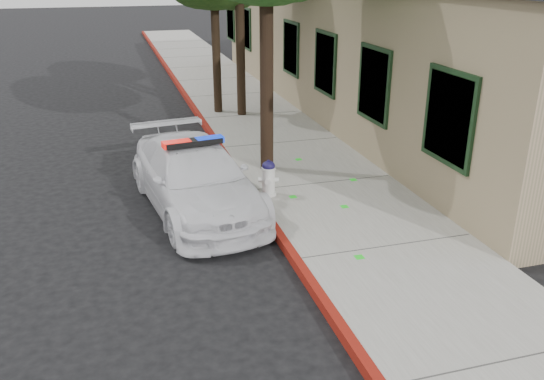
{
  "coord_description": "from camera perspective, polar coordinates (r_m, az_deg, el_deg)",
  "views": [
    {
      "loc": [
        -2.49,
        -7.39,
        4.47
      ],
      "look_at": [
        0.04,
        1.33,
        0.8
      ],
      "focal_mm": 37.27,
      "sensor_mm": 36.0,
      "label": 1
    }
  ],
  "objects": [
    {
      "name": "fire_hydrant",
      "position": [
        11.17,
        -0.35,
        1.25
      ],
      "size": [
        0.42,
        0.37,
        0.73
      ],
      "rotation": [
        0.0,
        0.0,
        -0.34
      ],
      "color": "silver",
      "rests_on": "sidewalk"
    },
    {
      "name": "ground",
      "position": [
        8.99,
        2.15,
        -7.84
      ],
      "size": [
        120.0,
        120.0,
        0.0
      ],
      "primitive_type": "plane",
      "color": "black",
      "rests_on": "ground"
    },
    {
      "name": "clapboard_building",
      "position": [
        18.94,
        13.43,
        14.3
      ],
      "size": [
        7.3,
        20.89,
        4.24
      ],
      "color": "tan",
      "rests_on": "ground"
    },
    {
      "name": "red_curb",
      "position": [
        11.57,
        -2.18,
        -0.34
      ],
      "size": [
        0.14,
        60.0,
        0.16
      ],
      "primitive_type": "cube",
      "color": "maroon",
      "rests_on": "ground"
    },
    {
      "name": "sidewalk",
      "position": [
        12.0,
        4.96,
        0.42
      ],
      "size": [
        3.2,
        60.0,
        0.15
      ],
      "primitive_type": "cube",
      "color": "gray",
      "rests_on": "ground"
    },
    {
      "name": "police_car",
      "position": [
        10.89,
        -7.77,
        1.27
      ],
      "size": [
        2.41,
        4.68,
        1.42
      ],
      "rotation": [
        0.0,
        0.0,
        0.14
      ],
      "color": "silver",
      "rests_on": "ground"
    }
  ]
}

